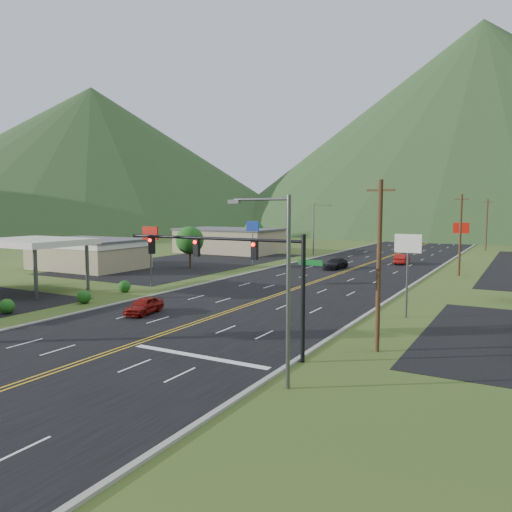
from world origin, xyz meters
The scene contains 22 objects.
curb_east centered at (10.15, 0.00, 0.00)m, with size 0.30×460.00×0.14m, color gray.
traffic_signal centered at (6.48, 14.00, 5.33)m, with size 13.10×0.43×7.00m.
streetlight_east centered at (11.18, 10.00, 5.18)m, with size 3.28×0.25×9.00m.
streetlight_west centered at (-11.68, 70.00, 5.18)m, with size 3.28×0.25×9.00m.
gas_canopy centered at (-22.00, 22.00, 4.87)m, with size 10.00×8.00×5.30m.
building_west_mid centered at (-32.00, 38.00, 2.27)m, with size 14.40×10.40×4.10m.
building_west_far centered at (-28.00, 68.00, 2.26)m, with size 18.40×11.40×4.50m.
pole_sign_west_a centered at (-14.00, 30.00, 5.05)m, with size 2.00×0.18×6.40m.
pole_sign_west_b centered at (-14.00, 52.00, 5.05)m, with size 2.00×0.18×6.40m.
pole_sign_east_a centered at (13.00, 28.00, 5.05)m, with size 2.00×0.18×6.40m.
pole_sign_east_b centered at (13.00, 60.00, 5.05)m, with size 2.00×0.18×6.40m.
tree_west_a centered at (-20.00, 45.00, 3.89)m, with size 3.84×3.84×5.82m.
tree_west_b centered at (-25.00, 72.00, 3.89)m, with size 3.84×3.84×5.82m.
utility_pole_a centered at (13.50, 18.00, 5.13)m, with size 1.60×0.28×10.00m.
utility_pole_b centered at (13.50, 55.00, 5.13)m, with size 1.60×0.28×10.00m.
utility_pole_c centered at (13.50, 95.00, 5.13)m, with size 1.60×0.28×10.00m.
utility_pole_d centered at (13.50, 135.00, 5.13)m, with size 1.60×0.28×10.00m.
mountain_n centered at (0.00, 220.00, 42.50)m, with size 220.00×220.00×85.00m, color #1C3819.
mountain_nw centered at (-148.49, 148.49, 30.00)m, with size 190.00×190.00×60.00m, color #1C3819.
car_red_near centered at (-5.36, 19.13, 0.67)m, with size 1.58×3.92×1.34m, color maroon.
car_dark_mid centered at (-2.06, 53.85, 0.72)m, with size 2.02×4.97×1.44m, color black.
car_red_far centered at (4.51, 64.22, 0.74)m, with size 1.56×4.48×1.48m, color maroon.
Camera 1 is at (21.14, -10.46, 8.45)m, focal length 35.00 mm.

